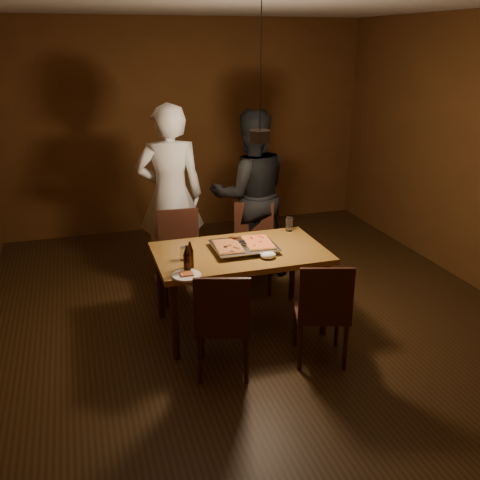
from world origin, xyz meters
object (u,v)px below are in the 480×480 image
object	(u,v)px
dining_table	(240,258)
chair_near_left	(223,315)
diner_dark	(251,195)
pizza_tray	(244,247)
beer_bottle_b	(190,255)
pendant_lamp	(260,135)
chair_near_right	(323,304)
chair_far_left	(180,246)
plate_slice	(187,275)
chair_far_right	(253,238)
beer_bottle_a	(187,259)
diner_white	(170,196)

from	to	relation	value
dining_table	chair_near_left	xyz separation A→B (m)	(-0.36, -0.73, -0.14)
chair_near_left	diner_dark	world-z (taller)	diner_dark
pizza_tray	dining_table	bearing A→B (deg)	-168.08
beer_bottle_b	pendant_lamp	xyz separation A→B (m)	(0.67, 0.23, 0.90)
beer_bottle_b	chair_near_right	bearing A→B (deg)	-30.46
chair_far_left	chair_near_right	bearing A→B (deg)	122.14
chair_far_left	plate_slice	distance (m)	1.26
dining_table	chair_far_right	bearing A→B (deg)	63.75
chair_near_right	beer_bottle_a	xyz separation A→B (m)	(-0.99, 0.47, 0.33)
dining_table	pendant_lamp	bearing A→B (deg)	-0.98
dining_table	chair_near_left	world-z (taller)	chair_near_left
chair_far_left	pizza_tray	size ratio (longest dim) A/B	0.88
chair_near_right	diner_dark	world-z (taller)	diner_dark
pizza_tray	beer_bottle_b	size ratio (longest dim) A/B	2.49
pizza_tray	diner_white	size ratio (longest dim) A/B	0.29
dining_table	plate_slice	bearing A→B (deg)	-144.42
beer_bottle_a	diner_white	distance (m)	1.55
chair_far_left	plate_slice	world-z (taller)	chair_far_left
chair_far_right	beer_bottle_b	distance (m)	1.43
chair_far_left	chair_near_right	xyz separation A→B (m)	(0.83, -1.61, 0.00)
chair_far_right	diner_white	world-z (taller)	diner_white
chair_far_right	chair_near_right	distance (m)	1.61
dining_table	plate_slice	world-z (taller)	plate_slice
beer_bottle_a	pendant_lamp	bearing A→B (deg)	23.95
pizza_tray	diner_dark	world-z (taller)	diner_dark
chair_far_right	dining_table	bearing A→B (deg)	84.37
diner_white	diner_dark	xyz separation A→B (m)	(0.87, -0.07, -0.04)
chair_far_left	diner_white	world-z (taller)	diner_white
chair_near_right	diner_white	world-z (taller)	diner_white
diner_dark	pendant_lamp	world-z (taller)	pendant_lamp
beer_bottle_a	plate_slice	xyz separation A→B (m)	(-0.03, -0.09, -0.10)
chair_far_left	beer_bottle_b	distance (m)	1.11
chair_far_right	pendant_lamp	xyz separation A→B (m)	(-0.23, -0.82, 1.22)
pendant_lamp	beer_bottle_a	bearing A→B (deg)	-156.05
chair_far_left	beer_bottle_a	xyz separation A→B (m)	(-0.16, -1.14, 0.33)
pizza_tray	chair_far_right	bearing A→B (deg)	70.03
dining_table	pendant_lamp	xyz separation A→B (m)	(0.17, -0.00, 1.08)
pendant_lamp	chair_far_left	bearing A→B (deg)	124.02
beer_bottle_b	diner_dark	size ratio (longest dim) A/B	0.12
pizza_tray	pendant_lamp	world-z (taller)	pendant_lamp
dining_table	diner_dark	xyz separation A→B (m)	(0.48, 1.15, 0.24)
beer_bottle_b	pizza_tray	bearing A→B (deg)	23.99
dining_table	plate_slice	size ratio (longest dim) A/B	6.52
chair_near_right	beer_bottle_a	size ratio (longest dim) A/B	2.31
pizza_tray	pendant_lamp	bearing A→B (deg)	0.72
chair_near_right	diner_dark	xyz separation A→B (m)	(0.04, 1.94, 0.38)
chair_near_right	plate_slice	world-z (taller)	chair_near_right
diner_dark	diner_white	bearing A→B (deg)	-0.13
chair_far_right	pendant_lamp	bearing A→B (deg)	94.80
dining_table	pendant_lamp	size ratio (longest dim) A/B	1.36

